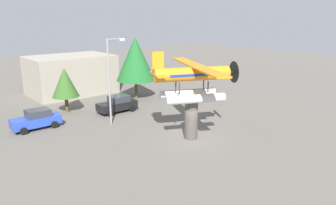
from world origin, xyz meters
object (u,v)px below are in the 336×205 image
object	(u,v)px
tree_center_back	(135,59)
tree_east	(65,83)
floatplane_monument	(193,80)
display_pedestal	(191,119)
car_mid_black	(118,104)
storefront_building	(71,75)
car_near_blue	(36,119)
streetlight_primary	(111,76)

from	to	relation	value
tree_center_back	tree_east	bearing A→B (deg)	-178.50
floatplane_monument	tree_east	size ratio (longest dim) A/B	2.08
display_pedestal	car_mid_black	size ratio (longest dim) A/B	0.79
storefront_building	tree_east	xyz separation A→B (m)	(-4.09, -7.95, 0.72)
tree_east	car_near_blue	bearing A→B (deg)	-142.08
floatplane_monument	car_near_blue	xyz separation A→B (m)	(-9.23, 10.77, -4.10)
display_pedestal	tree_center_back	world-z (taller)	tree_center_back
storefront_building	display_pedestal	bearing A→B (deg)	-88.04
car_mid_black	tree_east	world-z (taller)	tree_east
floatplane_monument	tree_center_back	distance (m)	14.93
display_pedestal	car_near_blue	size ratio (longest dim) A/B	0.79
car_mid_black	streetlight_primary	size ratio (longest dim) A/B	0.52
storefront_building	tree_center_back	world-z (taller)	tree_center_back
floatplane_monument	tree_east	distance (m)	15.05
car_near_blue	storefront_building	xyz separation A→B (m)	(8.36, 11.28, 1.60)
storefront_building	tree_east	world-z (taller)	storefront_building
display_pedestal	car_near_blue	distance (m)	14.09
streetlight_primary	tree_east	distance (m)	6.94
streetlight_primary	display_pedestal	bearing A→B (deg)	-67.48
tree_east	tree_center_back	world-z (taller)	tree_center_back
display_pedestal	tree_east	distance (m)	14.94
car_near_blue	streetlight_primary	world-z (taller)	streetlight_primary
car_near_blue	streetlight_primary	bearing A→B (deg)	151.69
floatplane_monument	storefront_building	world-z (taller)	floatplane_monument
car_mid_black	tree_center_back	bearing A→B (deg)	-143.01
streetlight_primary	tree_center_back	bearing A→B (deg)	42.74
tree_east	tree_center_back	distance (m)	9.27
floatplane_monument	tree_center_back	xyz separation A→B (m)	(4.15, 14.34, -0.08)
floatplane_monument	storefront_building	distance (m)	22.21
car_near_blue	storefront_building	world-z (taller)	storefront_building
car_near_blue	tree_east	xyz separation A→B (m)	(4.27, 3.33, 2.32)
display_pedestal	floatplane_monument	world-z (taller)	floatplane_monument
floatplane_monument	tree_east	xyz separation A→B (m)	(-4.96, 14.10, -1.78)
car_near_blue	tree_east	distance (m)	5.89
car_near_blue	tree_center_back	distance (m)	14.42
car_near_blue	tree_center_back	bearing A→B (deg)	-165.08
streetlight_primary	car_mid_black	bearing A→B (deg)	51.99
streetlight_primary	tree_east	world-z (taller)	streetlight_primary
floatplane_monument	car_mid_black	world-z (taller)	floatplane_monument
tree_east	display_pedestal	bearing A→B (deg)	-70.97
tree_east	car_mid_black	bearing A→B (deg)	-40.33
display_pedestal	tree_east	xyz separation A→B (m)	(-4.84, 14.05, 1.55)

